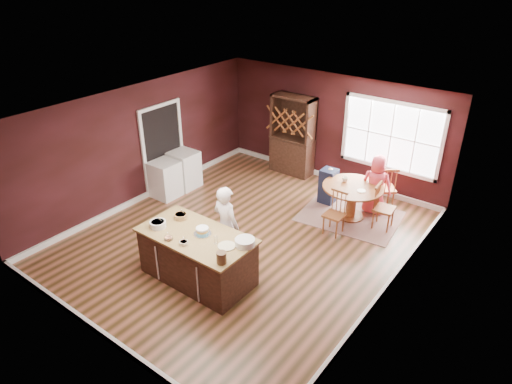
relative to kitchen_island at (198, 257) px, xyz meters
The scene contains 27 objects.
room_shell 1.79m from the kitchen_island, 95.06° to the left, with size 7.00×7.00×7.00m.
window 5.30m from the kitchen_island, 74.77° to the left, with size 2.36×0.10×1.66m, color white, non-canonical shape.
doorway 3.82m from the kitchen_island, 145.44° to the left, with size 0.08×1.26×2.13m, color white, non-canonical shape.
kitchen_island is the anchor object (origin of this frame).
dining_table 3.78m from the kitchen_island, 71.55° to the left, with size 1.31×1.31×0.75m.
baker 0.78m from the kitchen_island, 83.22° to the left, with size 0.57×0.38×1.57m, color silver.
layer_cake 0.55m from the kitchen_island, 44.38° to the left, with size 0.31×0.31×0.12m, color white, non-canonical shape.
bowl_blue 0.91m from the kitchen_island, 162.54° to the right, with size 0.29×0.29×0.11m, color white.
bowl_yellow 0.82m from the kitchen_island, 158.89° to the left, with size 0.24×0.24×0.09m, color #A68243.
bowl_pink 0.69m from the kitchen_island, 123.06° to the right, with size 0.15×0.15×0.05m, color silver.
bowl_olive 0.61m from the kitchen_island, 82.14° to the right, with size 0.15×0.15×0.06m, color white.
drinking_glass 0.71m from the kitchen_island, ahead, with size 0.07×0.07×0.14m, color white.
dinner_plate 0.82m from the kitchen_island, ahead, with size 0.30×0.30×0.02m, color #FBF5A5.
white_tub 1.05m from the kitchen_island, 16.47° to the left, with size 0.34×0.34×0.11m, color white.
stoneware_crock 1.11m from the kitchen_island, 21.34° to the right, with size 0.16×0.16×0.19m, color brown.
rug 3.81m from the kitchen_island, 71.55° to the left, with size 2.09×1.61×0.01m, color brown.
chair_east 4.08m from the kitchen_island, 61.53° to the left, with size 0.42×0.40×1.00m, color brown, non-canonical shape.
chair_south 3.02m from the kitchen_island, 66.32° to the left, with size 0.40×0.38×0.94m, color brown, non-canonical shape.
chair_north 4.70m from the kitchen_island, 70.12° to the left, with size 0.44×0.42×1.06m, color #975F21, non-canonical shape.
seated_woman 4.36m from the kitchen_island, 69.63° to the left, with size 0.67×0.44×1.37m, color #E74456.
high_chair 3.90m from the kitchen_island, 83.25° to the left, with size 0.35×0.35×0.86m, color black, non-canonical shape.
toddler 3.98m from the kitchen_island, 83.52° to the left, with size 0.18×0.14×0.26m, color #8CA5BF, non-canonical shape.
table_plate 3.79m from the kitchen_island, 67.68° to the left, with size 0.18×0.18×0.01m, color beige.
table_cup 3.83m from the kitchen_island, 75.59° to the left, with size 0.13×0.13×0.10m, color white.
hutch 4.93m from the kitchen_island, 103.20° to the left, with size 1.13×0.47×2.07m, color #3A2511.
washer 3.32m from the kitchen_island, 146.75° to the left, with size 0.60×0.59×0.88m, color white.
dryer 3.71m from the kitchen_island, 138.46° to the left, with size 0.63×0.61×0.92m, color silver.
Camera 1 is at (4.90, -6.16, 5.19)m, focal length 32.00 mm.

